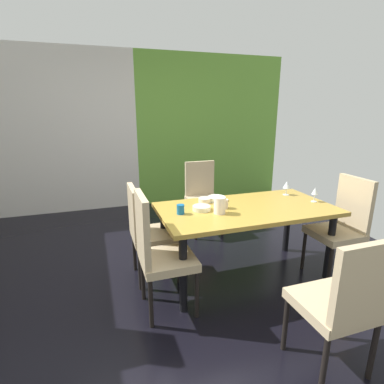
{
  "coord_description": "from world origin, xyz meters",
  "views": [
    {
      "loc": [
        -0.64,
        -2.54,
        1.68
      ],
      "look_at": [
        0.3,
        0.27,
        0.85
      ],
      "focal_mm": 28.0,
      "sensor_mm": 36.0,
      "label": 1
    }
  ],
  "objects": [
    {
      "name": "cup_front",
      "position": [
        0.08,
        -0.06,
        0.79
      ],
      "size": [
        0.07,
        0.07,
        0.09
      ],
      "primitive_type": "cylinder",
      "color": "#145B9C",
      "rests_on": "dining_table"
    },
    {
      "name": "ground_plane",
      "position": [
        0.0,
        0.0,
        -0.01
      ],
      "size": [
        5.68,
        5.48,
        0.02
      ],
      "primitive_type": "cube",
      "color": "black"
    },
    {
      "name": "chair_right_near",
      "position": [
        1.7,
        -0.34,
        0.56
      ],
      "size": [
        0.44,
        0.44,
        1.03
      ],
      "rotation": [
        0.0,
        0.0,
        1.57
      ],
      "color": "tan",
      "rests_on": "ground_plane"
    },
    {
      "name": "wine_glass_south",
      "position": [
        1.37,
        0.17,
        0.86
      ],
      "size": [
        0.08,
        0.08,
        0.16
      ],
      "color": "silver",
      "rests_on": "dining_table"
    },
    {
      "name": "back_panel_interior",
      "position": [
        -1.37,
        2.69,
        1.3
      ],
      "size": [
        2.94,
        0.1,
        2.6
      ],
      "primitive_type": "cube",
      "color": "silver",
      "rests_on": "ground_plane"
    },
    {
      "name": "chair_head_far",
      "position": [
        0.76,
        1.18,
        0.54
      ],
      "size": [
        0.44,
        0.45,
        0.97
      ],
      "rotation": [
        0.0,
        0.0,
        3.14
      ],
      "color": "tan",
      "rests_on": "ground_plane"
    },
    {
      "name": "pitcher_left",
      "position": [
        0.43,
        -0.15,
        0.83
      ],
      "size": [
        0.12,
        0.11,
        0.16
      ],
      "color": "white",
      "rests_on": "dining_table"
    },
    {
      "name": "chair_head_near",
      "position": [
        0.74,
        -1.33,
        0.55
      ],
      "size": [
        0.44,
        0.44,
        0.98
      ],
      "color": "tan",
      "rests_on": "ground_plane"
    },
    {
      "name": "serving_bowl_center",
      "position": [
        0.3,
        -0.02,
        0.77
      ],
      "size": [
        0.17,
        0.17,
        0.04
      ],
      "primitive_type": "cylinder",
      "color": "beige",
      "rests_on": "dining_table"
    },
    {
      "name": "chair_left_far",
      "position": [
        -0.2,
        0.2,
        0.54
      ],
      "size": [
        0.45,
        0.44,
        0.97
      ],
      "rotation": [
        0.0,
        0.0,
        -1.57
      ],
      "color": "tan",
      "rests_on": "ground_plane"
    },
    {
      "name": "serving_bowl_corner",
      "position": [
        0.55,
        0.22,
        0.77
      ],
      "size": [
        0.19,
        0.19,
        0.04
      ],
      "primitive_type": "cylinder",
      "color": "white",
      "rests_on": "dining_table"
    },
    {
      "name": "serving_bowl_west",
      "position": [
        0.41,
        0.2,
        0.77
      ],
      "size": [
        0.13,
        0.13,
        0.05
      ],
      "primitive_type": "cylinder",
      "color": "beige",
      "rests_on": "dining_table"
    },
    {
      "name": "dining_table",
      "position": [
        0.75,
        -0.07,
        0.66
      ],
      "size": [
        1.71,
        0.89,
        0.75
      ],
      "color": "#B18C37",
      "rests_on": "ground_plane"
    },
    {
      "name": "wine_glass_north",
      "position": [
        1.5,
        -0.13,
        0.86
      ],
      "size": [
        0.07,
        0.07,
        0.15
      ],
      "color": "silver",
      "rests_on": "dining_table"
    },
    {
      "name": "garden_window_panel",
      "position": [
        1.47,
        2.69,
        1.3
      ],
      "size": [
        2.74,
        0.1,
        2.6
      ],
      "primitive_type": "cube",
      "color": "#649C38",
      "rests_on": "ground_plane"
    },
    {
      "name": "chair_left_near",
      "position": [
        -0.2,
        -0.34,
        0.57
      ],
      "size": [
        0.45,
        0.44,
        1.05
      ],
      "rotation": [
        0.0,
        0.0,
        -1.57
      ],
      "color": "tan",
      "rests_on": "ground_plane"
    },
    {
      "name": "cup_right",
      "position": [
        0.53,
        -0.03,
        0.79
      ],
      "size": [
        0.08,
        0.08,
        0.09
      ],
      "primitive_type": "cylinder",
      "color": "beige",
      "rests_on": "dining_table"
    }
  ]
}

